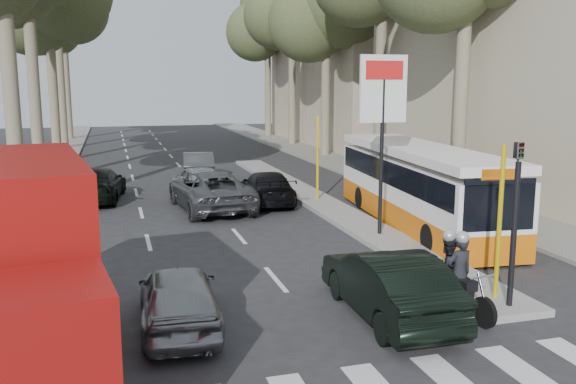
{
  "coord_description": "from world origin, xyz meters",
  "views": [
    {
      "loc": [
        -4.6,
        -11.91,
        4.75
      ],
      "look_at": [
        0.31,
        5.08,
        1.6
      ],
      "focal_mm": 38.0,
      "sensor_mm": 36.0,
      "label": 1
    }
  ],
  "objects_px": {
    "silver_hatchback": "(179,296)",
    "red_truck": "(0,276)",
    "motorcycle": "(453,274)",
    "city_bus": "(419,184)",
    "dark_hatchback": "(388,284)"
  },
  "relations": [
    {
      "from": "red_truck",
      "to": "motorcycle",
      "type": "relative_size",
      "value": 3.34
    },
    {
      "from": "silver_hatchback",
      "to": "dark_hatchback",
      "type": "distance_m",
      "value": 4.24
    },
    {
      "from": "silver_hatchback",
      "to": "red_truck",
      "type": "bearing_deg",
      "value": 36.53
    },
    {
      "from": "red_truck",
      "to": "motorcycle",
      "type": "bearing_deg",
      "value": 0.03
    },
    {
      "from": "red_truck",
      "to": "city_bus",
      "type": "height_order",
      "value": "red_truck"
    },
    {
      "from": "silver_hatchback",
      "to": "dark_hatchback",
      "type": "relative_size",
      "value": 0.87
    },
    {
      "from": "silver_hatchback",
      "to": "city_bus",
      "type": "bearing_deg",
      "value": -140.21
    },
    {
      "from": "dark_hatchback",
      "to": "red_truck",
      "type": "relative_size",
      "value": 0.61
    },
    {
      "from": "motorcycle",
      "to": "silver_hatchback",
      "type": "bearing_deg",
      "value": 164.51
    },
    {
      "from": "red_truck",
      "to": "motorcycle",
      "type": "distance_m",
      "value": 8.61
    },
    {
      "from": "motorcycle",
      "to": "dark_hatchback",
      "type": "bearing_deg",
      "value": 167.68
    },
    {
      "from": "silver_hatchback",
      "to": "red_truck",
      "type": "height_order",
      "value": "red_truck"
    },
    {
      "from": "city_bus",
      "to": "motorcycle",
      "type": "distance_m",
      "value": 8.06
    },
    {
      "from": "city_bus",
      "to": "dark_hatchback",
      "type": "bearing_deg",
      "value": -116.73
    },
    {
      "from": "red_truck",
      "to": "city_bus",
      "type": "distance_m",
      "value": 14.41
    }
  ]
}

